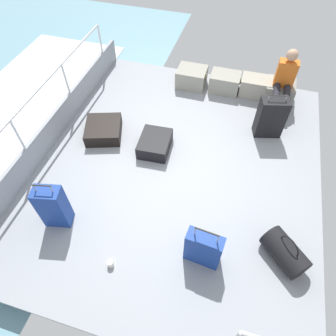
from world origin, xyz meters
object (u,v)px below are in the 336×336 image
suitcase_3 (271,118)px  duffel_bag (285,252)px  cargo_crate_2 (256,87)px  paper_cup (110,263)px  cargo_crate_1 (225,82)px  cargo_crate_3 (279,91)px  suitcase_0 (104,130)px  suitcase_2 (53,207)px  cargo_crate_0 (192,77)px  suitcase_4 (203,249)px  suitcase_1 (155,144)px  passenger_seated (285,80)px

suitcase_3 → duffel_bag: suitcase_3 is taller
cargo_crate_2 → paper_cup: 4.22m
cargo_crate_1 → cargo_crate_3: (1.05, 0.01, 0.00)m
cargo_crate_3 → duffel_bag: size_ratio=0.87×
cargo_crate_1 → suitcase_3: size_ratio=0.74×
suitcase_0 → duffel_bag: 3.40m
suitcase_2 → duffel_bag: bearing=5.9°
paper_cup → duffel_bag: bearing=18.9°
cargo_crate_0 → paper_cup: cargo_crate_0 is taller
cargo_crate_2 → suitcase_3: bearing=-73.0°
cargo_crate_1 → suitcase_4: 3.58m
cargo_crate_2 → paper_cup: cargo_crate_2 is taller
suitcase_1 → duffel_bag: duffel_bag is taller
cargo_crate_2 → duffel_bag: duffel_bag is taller
cargo_crate_1 → duffel_bag: size_ratio=0.94×
cargo_crate_3 → suitcase_0: cargo_crate_3 is taller
cargo_crate_1 → suitcase_0: bearing=-133.8°
cargo_crate_1 → suitcase_4: size_ratio=0.82×
cargo_crate_0 → suitcase_3: 1.88m
suitcase_0 → suitcase_3: (2.69, 0.83, 0.25)m
passenger_seated → suitcase_1: (-1.88, -1.76, -0.43)m
suitcase_3 → suitcase_2: bearing=-135.4°
cargo_crate_0 → suitcase_0: bearing=-121.2°
passenger_seated → suitcase_1: bearing=-136.9°
cargo_crate_1 → suitcase_0: size_ratio=0.78×
suitcase_4 → duffel_bag: bearing=16.7°
cargo_crate_3 → suitcase_2: 4.52m
cargo_crate_1 → suitcase_3: bearing=-48.2°
suitcase_4 → paper_cup: 1.18m
suitcase_3 → cargo_crate_2: bearing=107.0°
cargo_crate_2 → passenger_seated: passenger_seated is taller
duffel_bag → paper_cup: size_ratio=6.43×
paper_cup → suitcase_0: bearing=115.8°
cargo_crate_0 → suitcase_3: bearing=-32.4°
cargo_crate_1 → suitcase_1: size_ratio=0.96×
suitcase_0 → paper_cup: bearing=-64.2°
paper_cup → passenger_seated: bearing=64.8°
cargo_crate_1 → suitcase_2: suitcase_2 is taller
cargo_crate_1 → paper_cup: 4.05m
passenger_seated → suitcase_0: bearing=-149.1°
cargo_crate_1 → suitcase_1: cargo_crate_1 is taller
cargo_crate_0 → cargo_crate_3: 1.72m
suitcase_2 → suitcase_3: 3.64m
cargo_crate_3 → suitcase_1: cargo_crate_3 is taller
cargo_crate_3 → suitcase_3: bearing=-97.2°
cargo_crate_2 → suitcase_0: size_ratio=0.79×
suitcase_3 → suitcase_4: suitcase_3 is taller
suitcase_0 → suitcase_4: (2.11, -1.71, 0.17)m
suitcase_1 → cargo_crate_0: bearing=85.1°
passenger_seated → suitcase_3: size_ratio=1.29×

